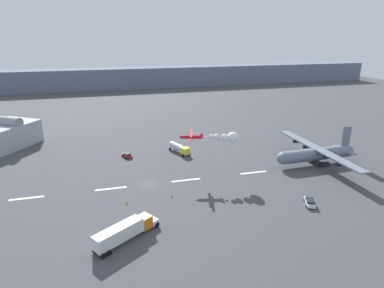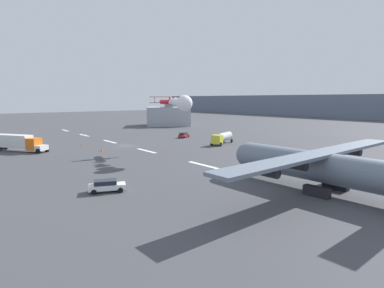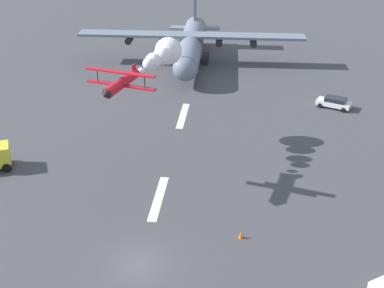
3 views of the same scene
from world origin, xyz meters
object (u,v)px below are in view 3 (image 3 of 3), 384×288
Objects in this scene: cargo_transport_plane at (191,46)px; followme_car_yellow at (334,102)px; traffic_cone_far at (241,234)px; stunt_biplane_red at (159,57)px.

cargo_transport_plane is 26.59m from followme_car_yellow.
cargo_transport_plane reaches higher than traffic_cone_far.
followme_car_yellow is 6.54× the size of traffic_cone_far.
stunt_biplane_red is 27.62m from followme_car_yellow.
stunt_biplane_red reaches higher than followme_car_yellow.
followme_car_yellow is (-15.56, -21.42, -2.52)m from cargo_transport_plane.
cargo_transport_plane is at bearing -0.37° from stunt_biplane_red.
traffic_cone_far is (-16.30, -9.68, -10.57)m from stunt_biplane_red.
cargo_transport_plane is 30.44m from stunt_biplane_red.
cargo_transport_plane is 2.35× the size of stunt_biplane_red.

